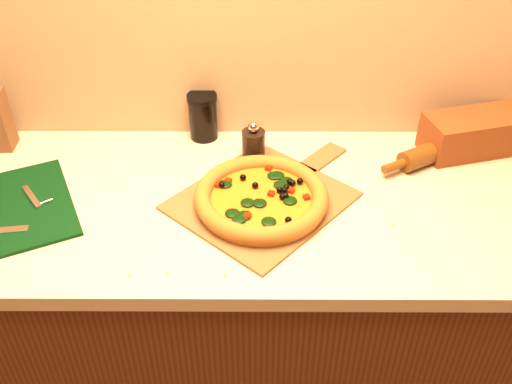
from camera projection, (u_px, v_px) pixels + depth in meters
name	position (u px, v px, depth m)	size (l,w,h in m)	color
cabinet	(234.00, 318.00, 1.75)	(2.80, 0.65, 0.86)	#48220F
countertop	(230.00, 205.00, 1.48)	(2.84, 0.68, 0.04)	beige
pizza_peel	(265.00, 198.00, 1.46)	(0.53, 0.54, 0.01)	brown
pizza	(261.00, 198.00, 1.42)	(0.33, 0.33, 0.05)	#B3692C
cutting_board	(20.00, 207.00, 1.43)	(0.36, 0.41, 0.03)	black
pepper_grinder	(253.00, 145.00, 1.57)	(0.06, 0.06, 0.12)	black
rolling_pin	(444.00, 148.00, 1.60)	(0.39, 0.23, 0.06)	#58330F
bread_bag	(492.00, 131.00, 1.62)	(0.40, 0.13, 0.11)	maroon
dark_jar	(203.00, 116.00, 1.66)	(0.09, 0.09, 0.14)	black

